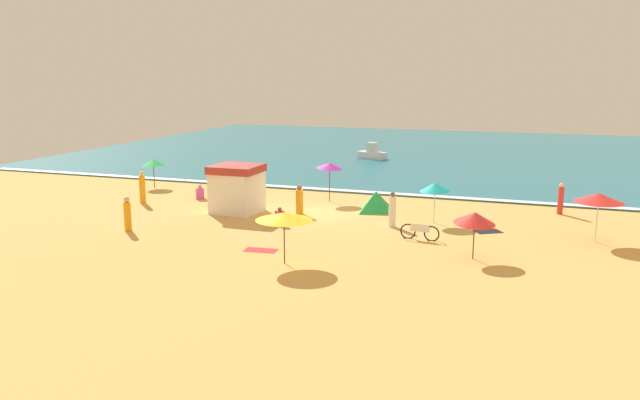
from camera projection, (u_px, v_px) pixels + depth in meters
The scene contains 22 objects.
ground_plane at pixel (318, 213), 33.95m from camera, with size 60.00×60.00×0.00m, color #E0A856.
ocean_water at pixel (416, 151), 59.84m from camera, with size 60.00×44.00×0.10m, color teal.
wave_breaker_foam at pixel (351, 191), 39.76m from camera, with size 57.00×0.70×0.01m, color white.
lifeguard_cabana at pixel (237, 188), 33.92m from camera, with size 2.54×2.42×2.58m.
beach_umbrella_0 at pixel (475, 218), 25.32m from camera, with size 2.37×2.38×2.03m.
beach_umbrella_1 at pixel (330, 166), 36.70m from camera, with size 2.14×2.13×2.34m.
beach_umbrella_2 at pixel (284, 216), 24.70m from camera, with size 2.94×2.94×2.08m.
beach_umbrella_3 at pixel (599, 198), 27.79m from camera, with size 2.97×2.97×2.24m.
beach_umbrella_4 at pixel (435, 187), 31.42m from camera, with size 2.19×2.19×2.10m.
beach_umbrella_5 at pixel (153, 162), 41.24m from camera, with size 2.16×2.14×1.95m.
beach_tent at pixel (376, 201), 34.32m from camera, with size 2.21×2.38×1.11m.
parked_bicycle at pixel (420, 231), 28.54m from camera, with size 1.82×0.20×0.76m.
beachgoer_0 at pixel (127, 215), 30.03m from camera, with size 0.40×0.40×1.67m.
beachgoer_1 at pixel (392, 210), 30.84m from camera, with size 0.37×0.37×1.74m.
beachgoer_2 at pixel (142, 188), 36.33m from camera, with size 0.49×0.49×1.88m.
beachgoer_3 at pixel (561, 199), 33.55m from camera, with size 0.41×0.41×1.71m.
beachgoer_4 at pixel (200, 193), 37.74m from camera, with size 0.63×0.63×0.88m.
beachgoer_5 at pixel (300, 200), 33.65m from camera, with size 0.55×0.55×1.58m.
beachgoer_6 at pixel (280, 217), 31.26m from camera, with size 0.54×0.54×0.91m.
beach_towel_0 at pixel (261, 250), 26.90m from camera, with size 1.45×0.83×0.01m.
beach_towel_1 at pixel (488, 231), 30.06m from camera, with size 1.49×1.36×0.01m.
small_boat_0 at pixel (372, 153), 54.40m from camera, with size 2.73×1.95×1.39m.
Camera 1 is at (11.02, -31.23, 7.50)m, focal length 35.39 mm.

